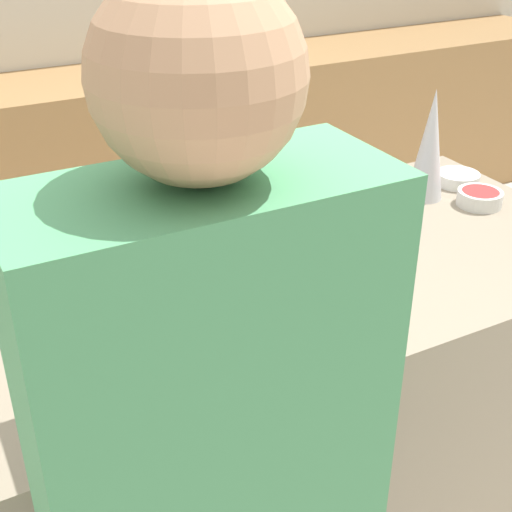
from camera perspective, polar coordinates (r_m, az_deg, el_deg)
name	(u,v)px	position (r m, az deg, el deg)	size (l,w,h in m)	color
back_cabinet_block	(84,173)	(3.67, -13.61, 6.44)	(6.00, 0.60, 0.93)	#9E7547
kitchen_island	(278,408)	(2.08, 1.78, -12.04)	(1.83, 0.88, 0.90)	gray
baking_tray	(249,302)	(1.68, -0.53, -3.70)	(0.44, 0.28, 0.01)	#9E9EA8
gingerbread_house	(249,253)	(1.61, -0.55, 0.23)	(0.16, 0.17, 0.33)	brown
decorative_tree	(430,145)	(2.22, 13.74, 8.63)	(0.11, 0.11, 0.34)	silver
candy_bowl_far_left	(334,186)	(2.26, 6.27, 5.58)	(0.12, 0.12, 0.04)	silver
candy_bowl_center_rear	(98,275)	(1.80, -12.49, -1.50)	(0.13, 0.13, 0.04)	silver
candy_bowl_front_corner	(458,178)	(2.40, 15.85, 6.02)	(0.14, 0.14, 0.04)	silver
candy_bowl_near_tray_right	(480,197)	(2.26, 17.46, 4.50)	(0.14, 0.14, 0.05)	silver
cookbook	(369,225)	(2.05, 9.03, 2.48)	(0.24, 0.16, 0.02)	#3F598C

